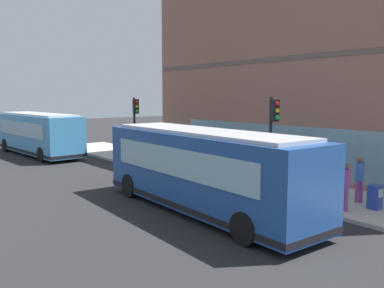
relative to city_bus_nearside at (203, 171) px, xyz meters
name	(u,v)px	position (x,y,z in m)	size (l,w,h in m)	color
ground	(174,198)	(0.33, 2.22, -1.55)	(120.00, 120.00, 0.00)	#262628
sidewalk_curb	(251,182)	(5.10, 2.22, -1.48)	(4.34, 40.00, 0.15)	#B2ADA3
building_corner	(324,73)	(11.25, 2.22, 4.09)	(8.01, 21.23, 11.31)	#8C5B4C
city_bus_nearside	(203,171)	(0.00, 0.00, 0.00)	(3.03, 10.15, 3.07)	#1E478C
city_bus_far_down_street	(38,134)	(0.25, 18.72, 0.00)	(3.08, 10.16, 3.07)	#3F8CC6
traffic_light_near_corner	(273,127)	(3.46, -0.42, 1.46)	(0.32, 0.49, 4.12)	black
traffic_light_down_block	(135,117)	(3.53, 10.49, 1.43)	(0.32, 0.49, 4.07)	black
fire_hydrant	(214,170)	(4.28, 4.06, -1.04)	(0.35, 0.35, 0.74)	yellow
pedestrian_walking_along_curb	(154,148)	(4.09, 9.33, -0.44)	(0.32, 0.32, 1.68)	#8C3F8C
pedestrian_near_hydrant	(360,176)	(5.22, -3.33, -0.35)	(0.32, 0.32, 1.81)	#8C3F8C
pedestrian_near_building_entrance	(346,183)	(3.71, -3.60, -0.39)	(0.32, 0.32, 1.75)	#8C3F8C
newspaper_vending_box	(375,197)	(4.78, -4.18, -0.95)	(0.44, 0.42, 0.90)	#263F99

